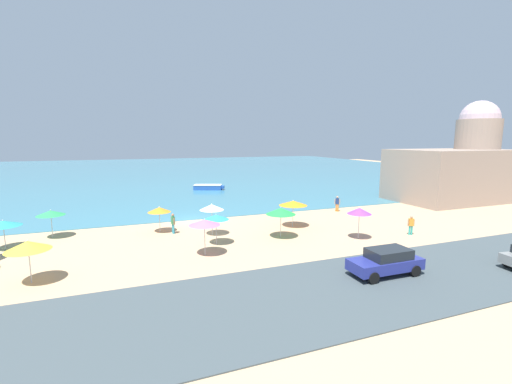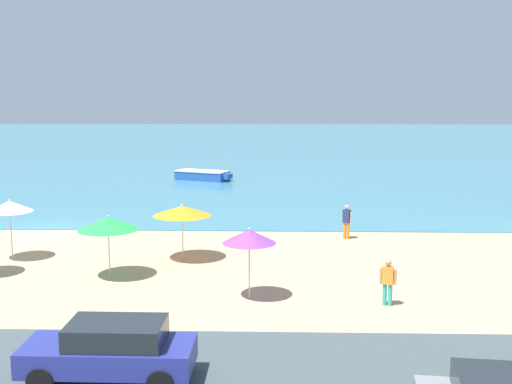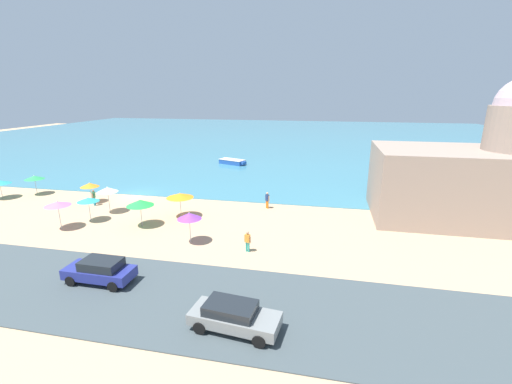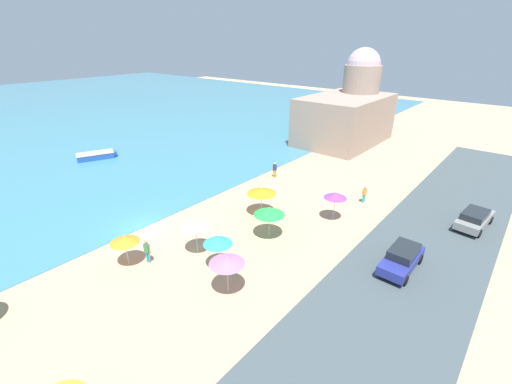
% 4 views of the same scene
% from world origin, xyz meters
% --- Properties ---
extents(ground_plane, '(160.00, 160.00, 0.00)m').
position_xyz_m(ground_plane, '(0.00, 0.00, 0.00)').
color(ground_plane, tan).
extents(sea, '(150.00, 110.00, 0.05)m').
position_xyz_m(sea, '(0.00, 55.00, 0.03)').
color(sea, teal).
rests_on(sea, ground_plane).
extents(coastal_road, '(80.00, 8.00, 0.06)m').
position_xyz_m(coastal_road, '(0.00, -18.00, 0.03)').
color(coastal_road, '#404B4F').
rests_on(coastal_road, ground_plane).
extents(beach_umbrella_1, '(1.88, 1.88, 2.28)m').
position_xyz_m(beach_umbrella_1, '(0.25, -8.24, 2.03)').
color(beach_umbrella_1, '#B2B2B7').
rests_on(beach_umbrella_1, ground_plane).
extents(beach_umbrella_2, '(1.87, 1.87, 2.19)m').
position_xyz_m(beach_umbrella_2, '(-3.29, -3.34, 1.90)').
color(beach_umbrella_2, '#B2B2B7').
rests_on(beach_umbrella_2, ground_plane).
extents(beach_umbrella_3, '(2.06, 2.06, 2.24)m').
position_xyz_m(beach_umbrella_3, '(-11.29, -2.02, 1.98)').
color(beach_umbrella_3, '#B2B2B7').
rests_on(beach_umbrella_3, ground_plane).
extents(beach_umbrella_4, '(2.46, 2.46, 2.39)m').
position_xyz_m(beach_umbrella_4, '(7.81, -5.64, 2.12)').
color(beach_umbrella_4, '#B2B2B7').
rests_on(beach_umbrella_4, ground_plane).
extents(beach_umbrella_5, '(1.84, 1.84, 2.52)m').
position_xyz_m(beach_umbrella_5, '(10.84, -10.78, 2.21)').
color(beach_umbrella_5, '#B2B2B7').
rests_on(beach_umbrella_5, ground_plane).
extents(beach_umbrella_6, '(2.29, 2.29, 2.11)m').
position_xyz_m(beach_umbrella_6, '(-13.83, -4.06, 1.84)').
color(beach_umbrella_6, '#B2B2B7').
rests_on(beach_umbrella_6, ground_plane).
extents(beach_umbrella_7, '(2.22, 2.22, 2.39)m').
position_xyz_m(beach_umbrella_7, '(-10.70, -11.39, 2.07)').
color(beach_umbrella_7, '#B2B2B7').
rests_on(beach_umbrella_7, ground_plane).
extents(beach_umbrella_9, '(2.07, 2.07, 2.49)m').
position_xyz_m(beach_umbrella_9, '(-1.05, -10.32, 2.24)').
color(beach_umbrella_9, '#B2B2B7').
rests_on(beach_umbrella_9, ground_plane).
extents(beach_umbrella_10, '(2.30, 2.30, 2.45)m').
position_xyz_m(beach_umbrella_10, '(5.37, -8.35, 2.12)').
color(beach_umbrella_10, '#B2B2B7').
rests_on(beach_umbrella_10, ground_plane).
extents(beach_umbrella_11, '(1.93, 1.93, 2.60)m').
position_xyz_m(beach_umbrella_11, '(0.53, -5.79, 2.30)').
color(beach_umbrella_11, '#B2B2B7').
rests_on(beach_umbrella_11, ground_plane).
extents(bather_0, '(0.54, 0.33, 1.59)m').
position_xyz_m(bather_0, '(15.48, -11.35, 0.89)').
color(bather_0, teal).
rests_on(bather_0, ground_plane).
extents(bather_1, '(0.30, 0.56, 1.68)m').
position_xyz_m(bather_1, '(-2.32, -4.18, 0.94)').
color(bather_1, teal).
rests_on(bather_1, ground_plane).
extents(bather_2, '(0.47, 0.39, 1.67)m').
position_xyz_m(bather_2, '(15.20, -1.48, 0.94)').
color(bather_2, orange).
rests_on(bather_2, ground_plane).
extents(parked_car_0, '(4.17, 1.83, 1.49)m').
position_xyz_m(parked_car_0, '(7.72, -17.30, 0.84)').
color(parked_car_0, navy).
rests_on(parked_car_0, coastal_road).
extents(skiff_nearshore, '(4.76, 3.19, 0.76)m').
position_xyz_m(skiff_nearshore, '(5.92, 18.97, 0.43)').
color(skiff_nearshore, '#2653A7').
rests_on(skiff_nearshore, sea).
extents(harbor_fortress, '(14.04, 9.03, 12.44)m').
position_xyz_m(harbor_fortress, '(33.55, -0.74, 4.21)').
color(harbor_fortress, gray).
rests_on(harbor_fortress, ground_plane).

